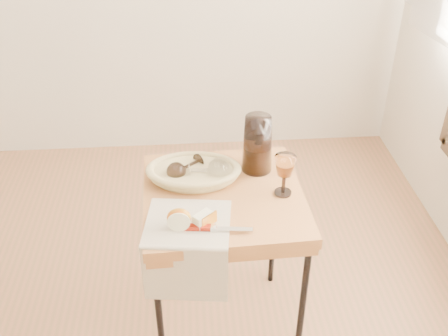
{
  "coord_description": "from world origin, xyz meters",
  "views": [
    {
      "loc": [
        0.5,
        -1.22,
        1.83
      ],
      "look_at": [
        0.61,
        0.25,
        0.84
      ],
      "focal_mm": 42.35,
      "sensor_mm": 36.0,
      "label": 1
    }
  ],
  "objects_px": {
    "side_table": "(224,267)",
    "tea_towel": "(188,223)",
    "bread_basket": "(194,174)",
    "goblet_lying_a": "(186,167)",
    "apple_half": "(179,218)",
    "wine_goblet": "(284,175)",
    "goblet_lying_b": "(206,170)",
    "table_knife": "(216,228)",
    "pitcher": "(257,144)"
  },
  "relations": [
    {
      "from": "bread_basket",
      "to": "goblet_lying_b",
      "type": "height_order",
      "value": "goblet_lying_b"
    },
    {
      "from": "goblet_lying_a",
      "to": "side_table",
      "type": "bearing_deg",
      "value": 102.17
    },
    {
      "from": "goblet_lying_b",
      "to": "table_knife",
      "type": "bearing_deg",
      "value": -87.17
    },
    {
      "from": "side_table",
      "to": "table_knife",
      "type": "relative_size",
      "value": 3.36
    },
    {
      "from": "wine_goblet",
      "to": "tea_towel",
      "type": "bearing_deg",
      "value": -157.48
    },
    {
      "from": "tea_towel",
      "to": "wine_goblet",
      "type": "height_order",
      "value": "wine_goblet"
    },
    {
      "from": "goblet_lying_a",
      "to": "apple_half",
      "type": "relative_size",
      "value": 1.47
    },
    {
      "from": "goblet_lying_b",
      "to": "table_knife",
      "type": "distance_m",
      "value": 0.28
    },
    {
      "from": "tea_towel",
      "to": "table_knife",
      "type": "relative_size",
      "value": 1.29
    },
    {
      "from": "side_table",
      "to": "tea_towel",
      "type": "distance_m",
      "value": 0.41
    },
    {
      "from": "goblet_lying_b",
      "to": "wine_goblet",
      "type": "bearing_deg",
      "value": -19.76
    },
    {
      "from": "side_table",
      "to": "goblet_lying_b",
      "type": "xyz_separation_m",
      "value": [
        -0.06,
        0.07,
        0.41
      ]
    },
    {
      "from": "bread_basket",
      "to": "pitcher",
      "type": "xyz_separation_m",
      "value": [
        0.24,
        0.05,
        0.08
      ]
    },
    {
      "from": "bread_basket",
      "to": "apple_half",
      "type": "relative_size",
      "value": 3.89
    },
    {
      "from": "goblet_lying_b",
      "to": "tea_towel",
      "type": "bearing_deg",
      "value": -107.85
    },
    {
      "from": "table_knife",
      "to": "bread_basket",
      "type": "bearing_deg",
      "value": 108.76
    },
    {
      "from": "bread_basket",
      "to": "goblet_lying_a",
      "type": "relative_size",
      "value": 2.65
    },
    {
      "from": "tea_towel",
      "to": "goblet_lying_a",
      "type": "xyz_separation_m",
      "value": [
        0.0,
        0.26,
        0.04
      ]
    },
    {
      "from": "tea_towel",
      "to": "pitcher",
      "type": "distance_m",
      "value": 0.42
    },
    {
      "from": "apple_half",
      "to": "pitcher",
      "type": "bearing_deg",
      "value": 49.66
    },
    {
      "from": "side_table",
      "to": "wine_goblet",
      "type": "distance_m",
      "value": 0.48
    },
    {
      "from": "bread_basket",
      "to": "goblet_lying_b",
      "type": "relative_size",
      "value": 2.32
    },
    {
      "from": "goblet_lying_a",
      "to": "table_knife",
      "type": "distance_m",
      "value": 0.32
    },
    {
      "from": "side_table",
      "to": "goblet_lying_b",
      "type": "distance_m",
      "value": 0.42
    },
    {
      "from": "bread_basket",
      "to": "wine_goblet",
      "type": "xyz_separation_m",
      "value": [
        0.31,
        -0.11,
        0.05
      ]
    },
    {
      "from": "goblet_lying_a",
      "to": "wine_goblet",
      "type": "bearing_deg",
      "value": 121.23
    },
    {
      "from": "tea_towel",
      "to": "wine_goblet",
      "type": "xyz_separation_m",
      "value": [
        0.34,
        0.14,
        0.07
      ]
    },
    {
      "from": "tea_towel",
      "to": "table_knife",
      "type": "bearing_deg",
      "value": -19.5
    },
    {
      "from": "pitcher",
      "to": "table_knife",
      "type": "xyz_separation_m",
      "value": [
        -0.18,
        -0.35,
        -0.1
      ]
    },
    {
      "from": "side_table",
      "to": "goblet_lying_a",
      "type": "xyz_separation_m",
      "value": [
        -0.13,
        0.1,
        0.41
      ]
    },
    {
      "from": "tea_towel",
      "to": "apple_half",
      "type": "relative_size",
      "value": 3.5
    },
    {
      "from": "bread_basket",
      "to": "tea_towel",
      "type": "bearing_deg",
      "value": -92.34
    },
    {
      "from": "tea_towel",
      "to": "apple_half",
      "type": "distance_m",
      "value": 0.05
    },
    {
      "from": "pitcher",
      "to": "table_knife",
      "type": "height_order",
      "value": "pitcher"
    },
    {
      "from": "tea_towel",
      "to": "bread_basket",
      "type": "distance_m",
      "value": 0.25
    },
    {
      "from": "wine_goblet",
      "to": "goblet_lying_b",
      "type": "bearing_deg",
      "value": 160.89
    },
    {
      "from": "side_table",
      "to": "goblet_lying_a",
      "type": "distance_m",
      "value": 0.44
    },
    {
      "from": "goblet_lying_a",
      "to": "apple_half",
      "type": "bearing_deg",
      "value": 45.72
    },
    {
      "from": "wine_goblet",
      "to": "side_table",
      "type": "bearing_deg",
      "value": 174.94
    },
    {
      "from": "side_table",
      "to": "tea_towel",
      "type": "relative_size",
      "value": 2.61
    },
    {
      "from": "side_table",
      "to": "table_knife",
      "type": "xyz_separation_m",
      "value": [
        -0.04,
        -0.2,
        0.37
      ]
    },
    {
      "from": "tea_towel",
      "to": "goblet_lying_a",
      "type": "bearing_deg",
      "value": 97.13
    },
    {
      "from": "wine_goblet",
      "to": "apple_half",
      "type": "xyz_separation_m",
      "value": [
        -0.37,
        -0.16,
        -0.04
      ]
    },
    {
      "from": "side_table",
      "to": "tea_towel",
      "type": "height_order",
      "value": "tea_towel"
    },
    {
      "from": "pitcher",
      "to": "apple_half",
      "type": "xyz_separation_m",
      "value": [
        -0.29,
        -0.32,
        -0.07
      ]
    },
    {
      "from": "pitcher",
      "to": "apple_half",
      "type": "bearing_deg",
      "value": -136.07
    },
    {
      "from": "goblet_lying_a",
      "to": "pitcher",
      "type": "relative_size",
      "value": 0.44
    },
    {
      "from": "tea_towel",
      "to": "apple_half",
      "type": "xyz_separation_m",
      "value": [
        -0.03,
        -0.02,
        0.04
      ]
    },
    {
      "from": "goblet_lying_a",
      "to": "wine_goblet",
      "type": "xyz_separation_m",
      "value": [
        0.34,
        -0.12,
        0.03
      ]
    },
    {
      "from": "goblet_lying_b",
      "to": "goblet_lying_a",
      "type": "bearing_deg",
      "value": 155.72
    }
  ]
}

